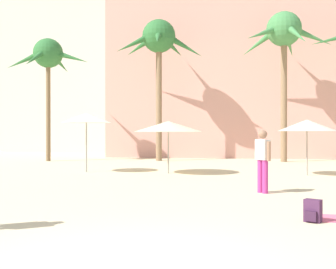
% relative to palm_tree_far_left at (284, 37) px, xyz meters
% --- Properties ---
extents(ground, '(120.00, 120.00, 0.00)m').
position_rel_palm_tree_far_left_xyz_m(ground, '(-4.18, -19.88, -7.04)').
color(ground, beige).
extents(hotel_pink, '(22.69, 11.41, 12.54)m').
position_rel_palm_tree_far_left_xyz_m(hotel_pink, '(0.18, 8.33, -0.77)').
color(hotel_pink, '#DB9989').
rests_on(hotel_pink, ground).
extents(palm_tree_far_left, '(5.24, 5.22, 8.46)m').
position_rel_palm_tree_far_left_xyz_m(palm_tree_far_left, '(0.00, 0.00, 0.00)').
color(palm_tree_far_left, '#896B4C').
rests_on(palm_tree_far_left, ground).
extents(palm_tree_left, '(5.07, 5.41, 8.25)m').
position_rel_palm_tree_far_left_xyz_m(palm_tree_left, '(-7.13, -0.09, -0.17)').
color(palm_tree_left, '#896B4C').
rests_on(palm_tree_left, ground).
extents(palm_tree_right, '(4.99, 4.89, 7.09)m').
position_rel_palm_tree_far_left_xyz_m(palm_tree_right, '(-13.41, -1.28, -1.07)').
color(palm_tree_right, brown).
rests_on(palm_tree_right, ground).
extents(cafe_umbrella_0, '(2.22, 2.22, 2.15)m').
position_rel_palm_tree_far_left_xyz_m(cafe_umbrella_0, '(-0.06, -7.77, -5.11)').
color(cafe_umbrella_0, gray).
rests_on(cafe_umbrella_0, ground).
extents(cafe_umbrella_2, '(2.04, 2.04, 2.47)m').
position_rel_palm_tree_far_left_xyz_m(cafe_umbrella_2, '(-8.94, -7.62, -4.77)').
color(cafe_umbrella_2, gray).
rests_on(cafe_umbrella_2, ground).
extents(cafe_umbrella_3, '(2.77, 2.77, 2.11)m').
position_rel_palm_tree_far_left_xyz_m(cafe_umbrella_3, '(-5.46, -7.78, -5.14)').
color(cafe_umbrella_3, gray).
rests_on(cafe_umbrella_3, ground).
extents(backpack, '(0.35, 0.33, 0.42)m').
position_rel_palm_tree_far_left_xyz_m(backpack, '(-1.48, -16.71, -6.83)').
color(backpack, '#482646').
rests_on(backpack, ground).
extents(person_mid_left, '(0.43, 0.55, 1.73)m').
position_rel_palm_tree_far_left_xyz_m(person_mid_left, '(-2.11, -12.93, -6.09)').
color(person_mid_left, '#B7337F').
rests_on(person_mid_left, ground).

